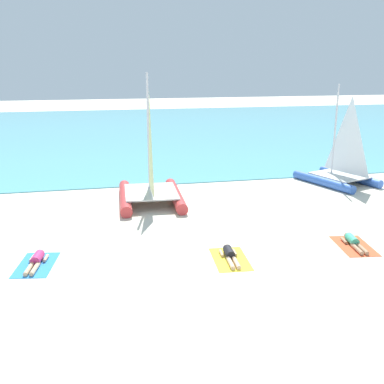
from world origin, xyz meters
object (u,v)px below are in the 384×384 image
Objects in this scene: towel_left at (36,265)px; sunbather_left at (36,260)px; sailboat_blue at (339,170)px; towel_middle at (230,259)px; towel_right at (354,246)px; sunbather_right at (353,242)px; sailboat_red at (151,184)px; sunbather_middle at (230,255)px.

sunbather_left is (0.01, 0.07, 0.13)m from towel_left.
towel_middle is at bearing -155.40° from sailboat_blue.
towel_right is 0.14m from sunbather_right.
towel_middle is at bearing -169.40° from sunbather_right.
towel_middle is (6.11, -0.94, -0.13)m from sunbather_left.
sunbather_left is at bearing -124.06° from sailboat_red.
sunbather_middle is (6.11, -0.87, 0.00)m from sunbather_left.
sunbather_left is 6.18m from sunbather_middle.
sailboat_red is at bearing 141.68° from sunbather_right.
towel_left is 1.21× the size of sunbather_right.
towel_left is 10.68m from sunbather_right.
sailboat_blue is at bearing 26.33° from towel_left.
sailboat_red is 3.67× the size of sunbather_right.
sunbather_middle is at bearing -170.24° from sunbather_right.
towel_left is 10.68m from towel_right.
sunbather_left is 0.82× the size of towel_middle.
sailboat_red is 3.03× the size of towel_middle.
sailboat_blue is 11.61m from towel_middle.
sunbather_left is 10.68m from sunbather_right.
sunbather_right reaches higher than towel_middle.
towel_middle is (6.12, -0.87, 0.00)m from towel_left.
towel_middle is at bearing -178.06° from towel_right.
sunbather_left is at bearing 80.94° from towel_left.
towel_right is (10.65, -0.72, 0.00)m from towel_left.
towel_left is 1.00× the size of towel_middle.
sailboat_red is at bearing 167.93° from sailboat_blue.
towel_middle is at bearing -90.00° from sunbather_middle.
sunbather_middle is at bearing -72.53° from sailboat_red.
towel_right is (4.53, 0.09, -0.13)m from sunbather_middle.
towel_left is 6.18m from towel_middle.
sailboat_red reaches higher than sunbather_left.
sailboat_red is 1.12× the size of sailboat_blue.
towel_right is at bearing -43.58° from sailboat_red.
sailboat_red is 10.16m from sailboat_blue.
towel_left is at bearing -175.68° from sunbather_right.
sailboat_blue is 2.69× the size of towel_left.
sunbather_right is (4.54, 0.22, 0.13)m from towel_middle.
towel_right is at bearing 1.94° from towel_middle.
sunbather_left is 0.82× the size of towel_right.
towel_right is 1.21× the size of sunbather_right.
towel_middle is 4.54m from towel_right.
towel_right is (-3.81, -7.88, -0.76)m from sailboat_blue.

